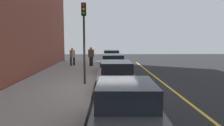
# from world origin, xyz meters

# --- Properties ---
(ground_plane) EXTENTS (56.00, 56.00, 0.00)m
(ground_plane) POSITION_xyz_m (0.00, 0.00, 0.00)
(ground_plane) COLOR black
(sidewalk) EXTENTS (28.00, 4.60, 0.15)m
(sidewalk) POSITION_xyz_m (0.00, -3.30, 0.07)
(sidewalk) COLOR gray
(sidewalk) RESTS_ON ground
(lane_stripe_centre) EXTENTS (28.00, 0.14, 0.01)m
(lane_stripe_centre) POSITION_xyz_m (0.00, 3.20, 0.00)
(lane_stripe_centre) COLOR gold
(lane_stripe_centre) RESTS_ON ground
(snow_bank_curb) EXTENTS (5.79, 0.56, 0.22)m
(snow_bank_curb) POSITION_xyz_m (-4.23, -0.70, 0.11)
(snow_bank_curb) COLOR white
(snow_bank_curb) RESTS_ON ground
(parked_car_silver) EXTENTS (4.51, 1.91, 1.51)m
(parked_car_silver) POSITION_xyz_m (-12.32, 0.22, 0.76)
(parked_car_silver) COLOR black
(parked_car_silver) RESTS_ON ground
(parked_car_green) EXTENTS (4.65, 1.94, 1.51)m
(parked_car_green) POSITION_xyz_m (-5.43, 0.17, 0.76)
(parked_car_green) COLOR black
(parked_car_green) RESTS_ON ground
(parked_car_maroon) EXTENTS (4.49, 1.94, 1.51)m
(parked_car_maroon) POSITION_xyz_m (0.12, 0.19, 0.76)
(parked_car_maroon) COLOR black
(parked_car_maroon) RESTS_ON ground
(parked_car_charcoal) EXTENTS (4.19, 2.00, 1.51)m
(parked_car_charcoal) POSITION_xyz_m (5.76, 0.21, 0.76)
(parked_car_charcoal) COLOR black
(parked_car_charcoal) RESTS_ON ground
(pedestrian_brown_coat) EXTENTS (0.58, 0.57, 1.82)m
(pedestrian_brown_coat) POSITION_xyz_m (-9.16, -1.80, 1.12)
(pedestrian_brown_coat) COLOR black
(pedestrian_brown_coat) RESTS_ON sidewalk
(pedestrian_tan_coat) EXTENTS (0.53, 0.54, 1.73)m
(pedestrian_tan_coat) POSITION_xyz_m (-9.63, -3.66, 1.07)
(pedestrian_tan_coat) COLOR black
(pedestrian_tan_coat) RESTS_ON sidewalk
(traffic_light_pole) EXTENTS (0.35, 0.26, 4.56)m
(traffic_light_pole) POSITION_xyz_m (-0.79, -1.59, 3.22)
(traffic_light_pole) COLOR #2D2D19
(traffic_light_pole) RESTS_ON sidewalk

